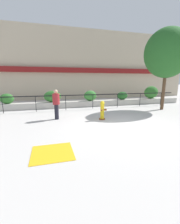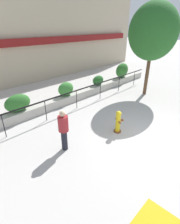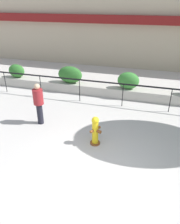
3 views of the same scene
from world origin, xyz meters
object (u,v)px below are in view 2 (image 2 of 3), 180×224
Objects in this scene: hedge_bush_1 at (18,103)px; street_tree at (153,32)px; hedge_bush_3 at (98,80)px; hedge_bush_4 at (122,70)px; fire_hydrant at (118,121)px; pedestrian at (64,128)px; hedge_bush_2 at (66,89)px.

hedge_bush_1 is 9.21m from street_tree.
hedge_bush_4 is (3.06, 0.00, 0.24)m from hedge_bush_3.
fire_hydrant is at bearing -59.30° from hedge_bush_1.
street_tree is at bearing 6.02° from pedestrian.
hedge_bush_2 is at bearing 150.57° from street_tree.
hedge_bush_3 is 0.93× the size of fire_hydrant.
hedge_bush_2 is (3.15, 0.00, -0.02)m from hedge_bush_1.
pedestrian is at bearing -88.58° from hedge_bush_1.
street_tree is (1.96, -2.83, 3.29)m from hedge_bush_3.
pedestrian is at bearing -148.94° from hedge_bush_3.
hedge_bush_4 reaches higher than fire_hydrant.
hedge_bush_3 is at bearing 0.00° from hedge_bush_1.
hedge_bush_2 is 6.59m from street_tree.
fire_hydrant is at bearing -128.74° from hedge_bush_3.
fire_hydrant is 2.69m from pedestrian.
street_tree is at bearing 16.28° from fire_hydrant.
pedestrian is at bearing -173.98° from street_tree.
hedge_bush_4 is 4.30m from street_tree.
hedge_bush_2 is at bearing 180.00° from hedge_bush_4.
hedge_bush_4 reaches higher than hedge_bush_2.
hedge_bush_4 is at bearing 0.00° from hedge_bush_3.
hedge_bush_3 is at bearing 0.00° from hedge_bush_2.
street_tree is at bearing -111.19° from hedge_bush_4.
pedestrian is (-6.11, -3.68, 0.13)m from hedge_bush_3.
hedge_bush_3 is 0.68× the size of hedge_bush_4.
street_tree is (5.01, -2.83, 3.21)m from hedge_bush_2.
street_tree is (-1.10, -2.83, 3.05)m from hedge_bush_4.
hedge_bush_1 is 0.91× the size of hedge_bush_4.
hedge_bush_4 is at bearing 21.87° from pedestrian.
hedge_bush_1 reaches higher than hedge_bush_2.
pedestrian reaches higher than hedge_bush_3.
hedge_bush_4 is 0.25× the size of street_tree.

